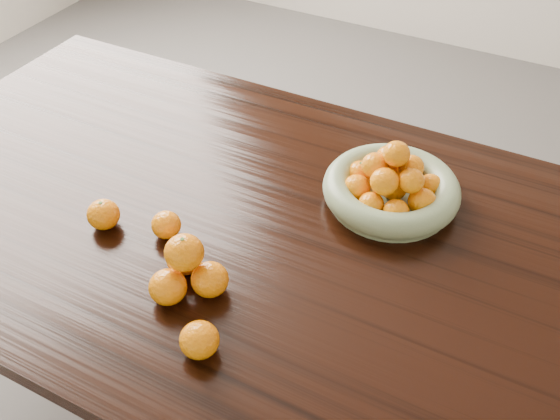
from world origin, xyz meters
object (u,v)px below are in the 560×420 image
at_px(dining_table, 289,265).
at_px(fruit_bowl, 391,187).
at_px(orange_pyramid, 187,269).
at_px(loose_orange_0, 103,214).

relative_size(dining_table, fruit_bowl, 6.82).
relative_size(orange_pyramid, loose_orange_0, 2.15).
height_order(dining_table, orange_pyramid, orange_pyramid).
xyz_separation_m(dining_table, orange_pyramid, (-0.11, -0.21, 0.14)).
bearing_deg(loose_orange_0, dining_table, 23.09).
bearing_deg(fruit_bowl, orange_pyramid, -121.51).
bearing_deg(fruit_bowl, dining_table, -126.20).
height_order(fruit_bowl, loose_orange_0, fruit_bowl).
relative_size(fruit_bowl, orange_pyramid, 2.02).
distance_m(dining_table, fruit_bowl, 0.28).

